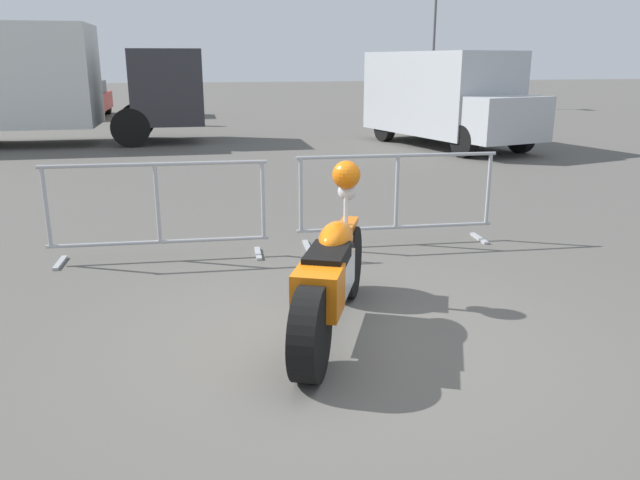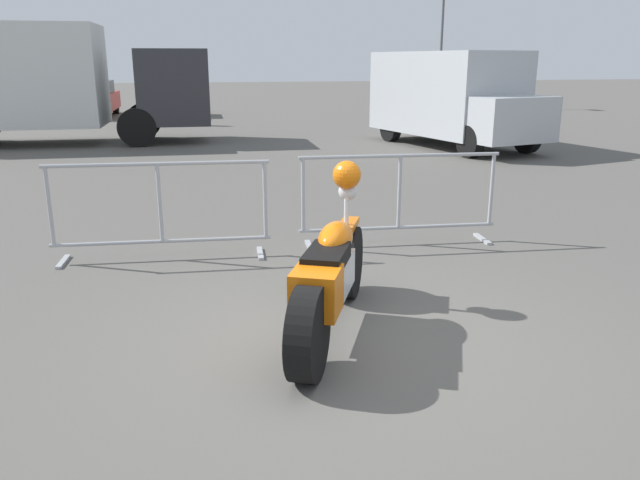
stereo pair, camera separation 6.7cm
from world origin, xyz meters
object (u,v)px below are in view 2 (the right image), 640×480
(street_lamp, at_px, (442,23))
(parked_car_blue, at_px, (14,100))
(crowd_barrier_near, at_px, (160,210))
(crowd_barrier_far, at_px, (399,198))
(parked_car_tan, at_px, (164,98))
(motorcycle, at_px, (331,274))
(box_truck, at_px, (36,79))
(delivery_van, at_px, (451,96))
(pedestrian, at_px, (174,97))
(parked_car_red, at_px, (92,99))

(street_lamp, bearing_deg, parked_car_blue, -172.76)
(crowd_barrier_near, relative_size, street_lamp, 0.41)
(crowd_barrier_far, bearing_deg, parked_car_tan, 99.08)
(motorcycle, xyz_separation_m, box_truck, (-4.59, 12.95, 1.15))
(delivery_van, height_order, parked_car_blue, delivery_van)
(box_truck, xyz_separation_m, pedestrian, (3.35, 4.39, -0.72))
(motorcycle, relative_size, crowd_barrier_near, 0.90)
(crowd_barrier_near, xyz_separation_m, delivery_van, (6.92, 8.12, 0.69))
(crowd_barrier_near, distance_m, pedestrian, 15.11)
(parked_car_tan, height_order, street_lamp, street_lamp)
(crowd_barrier_far, xyz_separation_m, pedestrian, (-2.60, 15.10, 0.36))
(parked_car_blue, bearing_deg, crowd_barrier_far, -153.91)
(parked_car_tan, xyz_separation_m, pedestrian, (0.43, -3.82, 0.24))
(parked_car_red, distance_m, pedestrian, 5.06)
(crowd_barrier_far, distance_m, street_lamp, 23.03)
(crowd_barrier_near, height_order, parked_car_red, parked_car_red)
(motorcycle, distance_m, crowd_barrier_far, 2.62)
(box_truck, distance_m, pedestrian, 5.57)
(crowd_barrier_far, height_order, parked_car_blue, parked_car_blue)
(crowd_barrier_near, distance_m, street_lamp, 24.25)
(motorcycle, relative_size, parked_car_tan, 0.53)
(delivery_van, distance_m, parked_car_red, 14.80)
(parked_car_red, xyz_separation_m, street_lamp, (14.98, 1.74, 3.03))
(crowd_barrier_near, bearing_deg, parked_car_tan, 90.95)
(motorcycle, bearing_deg, crowd_barrier_near, 55.65)
(parked_car_tan, distance_m, pedestrian, 3.85)
(crowd_barrier_far, relative_size, delivery_van, 0.44)
(motorcycle, distance_m, street_lamp, 25.62)
(box_truck, bearing_deg, parked_car_red, 90.40)
(crowd_barrier_near, xyz_separation_m, parked_car_blue, (-5.67, 18.59, 0.13))
(delivery_van, bearing_deg, crowd_barrier_far, -40.91)
(parked_car_blue, relative_size, street_lamp, 0.71)
(crowd_barrier_far, height_order, pedestrian, pedestrian)
(parked_car_tan, bearing_deg, pedestrian, -171.80)
(crowd_barrier_near, xyz_separation_m, crowd_barrier_far, (2.71, 0.00, 0.00))
(pedestrian, bearing_deg, parked_car_blue, 178.30)
(crowd_barrier_far, xyz_separation_m, box_truck, (-5.94, 10.71, 1.08))
(box_truck, bearing_deg, crowd_barrier_near, -71.11)
(pedestrian, bearing_deg, crowd_barrier_near, -60.97)
(delivery_van, xyz_separation_m, parked_car_tan, (-7.24, 10.80, -0.56))
(crowd_barrier_near, bearing_deg, parked_car_red, 98.90)
(parked_car_red, bearing_deg, delivery_van, -136.07)
(street_lamp, bearing_deg, crowd_barrier_near, -119.92)
(parked_car_red, bearing_deg, street_lamp, -81.53)
(box_truck, relative_size, delivery_van, 1.46)
(crowd_barrier_near, distance_m, box_truck, 11.24)
(box_truck, bearing_deg, delivery_van, -12.20)
(crowd_barrier_far, relative_size, parked_car_tan, 0.59)
(street_lamp, bearing_deg, parked_car_red, -173.37)
(box_truck, height_order, pedestrian, box_truck)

